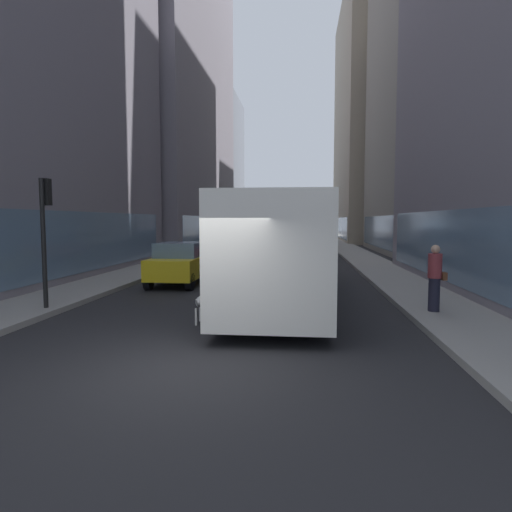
# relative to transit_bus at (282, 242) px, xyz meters

# --- Properties ---
(ground_plane) EXTENTS (120.00, 120.00, 0.00)m
(ground_plane) POSITION_rel_transit_bus_xyz_m (-1.20, 28.23, -1.78)
(ground_plane) COLOR #232326
(sidewalk_left) EXTENTS (2.40, 110.00, 0.15)m
(sidewalk_left) POSITION_rel_transit_bus_xyz_m (-6.90, 28.23, -1.70)
(sidewalk_left) COLOR gray
(sidewalk_left) RESTS_ON ground
(sidewalk_right) EXTENTS (2.40, 110.00, 0.15)m
(sidewalk_right) POSITION_rel_transit_bus_xyz_m (4.50, 28.23, -1.70)
(sidewalk_right) COLOR gray
(sidewalk_right) RESTS_ON ground
(building_left_mid) EXTENTS (11.80, 23.07, 34.81)m
(building_left_mid) POSITION_rel_transit_bus_xyz_m (-13.10, 24.78, 15.62)
(building_left_mid) COLOR slate
(building_left_mid) RESTS_ON ground
(building_left_far) EXTENTS (8.18, 21.61, 21.02)m
(building_left_far) POSITION_rel_transit_bus_xyz_m (-13.10, 48.95, 8.72)
(building_left_far) COLOR slate
(building_left_far) RESTS_ON ground
(building_right_far) EXTENTS (10.89, 21.61, 28.94)m
(building_right_far) POSITION_rel_transit_bus_xyz_m (10.70, 41.12, 12.68)
(building_right_far) COLOR #A0937F
(building_right_far) RESTS_ON ground
(transit_bus) EXTENTS (2.78, 11.53, 3.05)m
(transit_bus) POSITION_rel_transit_bus_xyz_m (0.00, 0.00, 0.00)
(transit_bus) COLOR silver
(transit_bus) RESTS_ON ground
(car_black_suv) EXTENTS (1.81, 4.41, 1.62)m
(car_black_suv) POSITION_rel_transit_bus_xyz_m (-2.40, 25.29, -0.95)
(car_black_suv) COLOR black
(car_black_suv) RESTS_ON ground
(car_yellow_taxi) EXTENTS (1.71, 4.02, 1.62)m
(car_yellow_taxi) POSITION_rel_transit_bus_xyz_m (-4.00, 2.59, -0.96)
(car_yellow_taxi) COLOR yellow
(car_yellow_taxi) RESTS_ON ground
(car_white_van) EXTENTS (1.84, 4.73, 1.62)m
(car_white_van) POSITION_rel_transit_bus_xyz_m (1.60, 15.83, -0.95)
(car_white_van) COLOR silver
(car_white_van) RESTS_ON ground
(car_blue_hatchback) EXTENTS (1.75, 4.78, 1.62)m
(car_blue_hatchback) POSITION_rel_transit_bus_xyz_m (-4.00, 37.88, -0.95)
(car_blue_hatchback) COLOR #4C6BB7
(car_blue_hatchback) RESTS_ON ground
(car_red_coupe) EXTENTS (1.78, 4.41, 1.62)m
(car_red_coupe) POSITION_rel_transit_bus_xyz_m (-2.40, 9.73, -0.95)
(car_red_coupe) COLOR red
(car_red_coupe) RESTS_ON ground
(box_truck) EXTENTS (2.30, 7.50, 3.05)m
(box_truck) POSITION_rel_transit_bus_xyz_m (1.60, 30.26, -0.11)
(box_truck) COLOR #A51919
(box_truck) RESTS_ON ground
(dalmatian_dog) EXTENTS (0.22, 0.96, 0.72)m
(dalmatian_dog) POSITION_rel_transit_bus_xyz_m (-1.75, -3.61, -1.26)
(dalmatian_dog) COLOR white
(dalmatian_dog) RESTS_ON ground
(pedestrian_with_handbag) EXTENTS (0.45, 0.34, 1.69)m
(pedestrian_with_handbag) POSITION_rel_transit_bus_xyz_m (3.99, -2.37, -0.76)
(pedestrian_with_handbag) COLOR #1E1E2D
(pedestrian_with_handbag) RESTS_ON sidewalk_right
(traffic_light_near) EXTENTS (0.24, 0.40, 3.40)m
(traffic_light_near) POSITION_rel_transit_bus_xyz_m (-6.10, -2.90, 0.66)
(traffic_light_near) COLOR black
(traffic_light_near) RESTS_ON sidewalk_left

